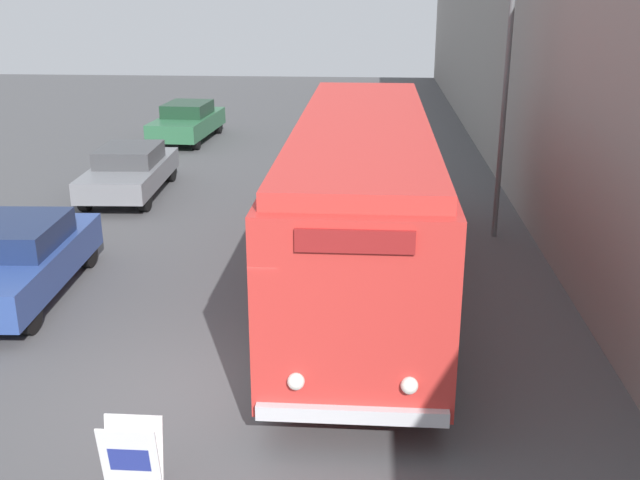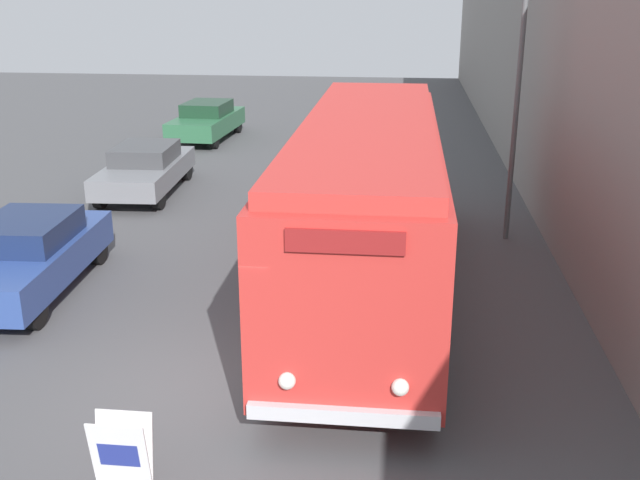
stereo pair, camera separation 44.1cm
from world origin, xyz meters
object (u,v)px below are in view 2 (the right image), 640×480
object	(u,v)px
streetlamp	(523,24)
parked_car_mid	(145,168)
parked_car_far	(207,120)
parked_car_near	(28,255)
sign_board	(122,453)
vintage_bus	(368,197)

from	to	relation	value
streetlamp	parked_car_mid	world-z (taller)	streetlamp
parked_car_mid	parked_car_far	bearing A→B (deg)	88.99
streetlamp	parked_car_near	distance (m)	11.29
parked_car_mid	sign_board	bearing A→B (deg)	-75.17
vintage_bus	parked_car_near	xyz separation A→B (m)	(-6.47, -0.86, -1.13)
parked_car_mid	parked_car_near	bearing A→B (deg)	-91.48
streetlamp	parked_car_far	distance (m)	15.35
streetlamp	parked_car_mid	xyz separation A→B (m)	(-9.76, 3.01, -4.15)
sign_board	parked_car_far	world-z (taller)	parked_car_far
vintage_bus	streetlamp	size ratio (longest dim) A/B	1.45
parked_car_near	parked_car_far	size ratio (longest dim) A/B	1.00
parked_car_mid	vintage_bus	bearing A→B (deg)	-47.08
parked_car_far	vintage_bus	bearing A→B (deg)	-61.33
sign_board	streetlamp	distance (m)	12.23
streetlamp	vintage_bus	bearing A→B (deg)	-131.95
sign_board	parked_car_far	bearing A→B (deg)	101.86
parked_car_near	parked_car_mid	world-z (taller)	parked_car_near
sign_board	parked_car_far	size ratio (longest dim) A/B	0.20
parked_car_far	streetlamp	bearing A→B (deg)	-44.40
streetlamp	parked_car_near	world-z (taller)	streetlamp
parked_car_near	vintage_bus	bearing A→B (deg)	4.53
parked_car_near	parked_car_far	distance (m)	15.20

